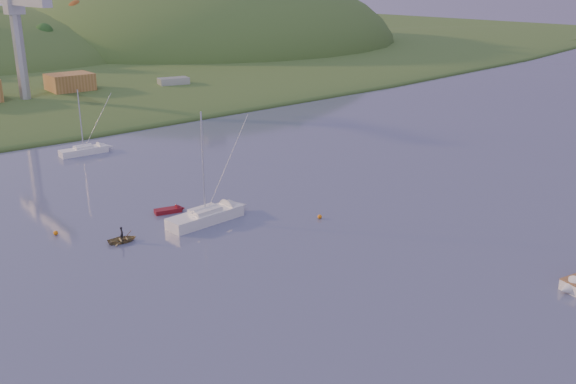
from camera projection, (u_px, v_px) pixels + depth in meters
hill_right at (209, 50)px, 241.62m from camera, size 150.00×130.00×60.00m
wharf at (38, 103)px, 133.45m from camera, size 42.00×16.00×2.40m
shed_east at (70, 83)px, 138.74m from camera, size 9.00×7.00×4.00m
dock_crane at (19, 26)px, 123.91m from camera, size 3.20×28.00×20.30m
sailboat_near at (205, 216)px, 71.85m from camera, size 9.28×3.44×12.62m
sailboat_far at (84, 150)px, 99.59m from camera, size 7.35×2.49×10.07m
canoe at (122, 239)px, 66.61m from camera, size 3.30×2.61×0.62m
paddler at (122, 236)px, 66.47m from camera, size 0.44×0.59×1.47m
red_tender at (174, 210)px, 75.27m from camera, size 3.80×2.08×1.23m
work_vessel at (174, 89)px, 148.68m from camera, size 16.83×8.91×4.11m
buoy_0 at (320, 217)px, 73.09m from camera, size 0.50×0.50×0.50m
buoy_2 at (56, 233)px, 68.45m from camera, size 0.50×0.50×0.50m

